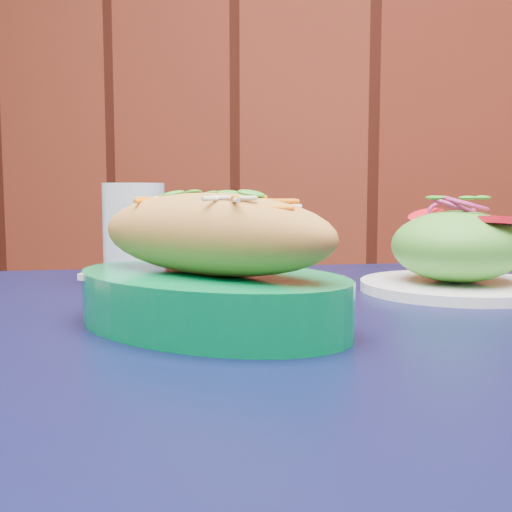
# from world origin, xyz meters

# --- Properties ---
(cafe_table) EXTENTS (1.06, 1.06, 0.75)m
(cafe_table) POSITION_xyz_m (0.01, 1.78, 0.66)
(cafe_table) COLOR black
(cafe_table) RESTS_ON ground
(banh_mi_basket) EXTENTS (0.33, 0.28, 0.13)m
(banh_mi_basket) POSITION_xyz_m (-0.05, 1.71, 0.80)
(banh_mi_basket) COLOR #00743A
(banh_mi_basket) RESTS_ON cafe_table
(salad_plate) EXTENTS (0.23, 0.23, 0.11)m
(salad_plate) POSITION_xyz_m (0.18, 1.98, 0.80)
(salad_plate) COLOR white
(salad_plate) RESTS_ON cafe_table
(water_glass) EXTENTS (0.08, 0.08, 0.13)m
(water_glass) POSITION_xyz_m (-0.23, 1.95, 0.82)
(water_glass) COLOR silver
(water_glass) RESTS_ON cafe_table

